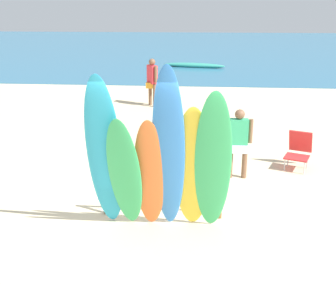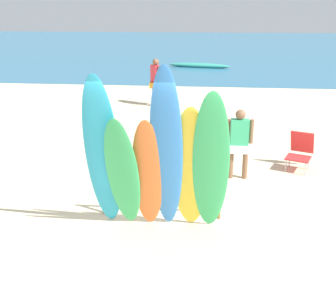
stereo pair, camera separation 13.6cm
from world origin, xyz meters
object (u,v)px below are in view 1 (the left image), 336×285
(surfboard_teal_0, at_px, (105,156))
(surfboard_blue_3, at_px, (169,153))
(surfboard_rack, at_px, (162,191))
(surfboard_orange_2, at_px, (150,176))
(surfboard_green_1, at_px, (125,175))
(distant_boat, at_px, (194,65))
(beachgoer_photographing, at_px, (152,79))
(surfboard_green_5, at_px, (213,164))
(beachgoer_midbeach, at_px, (239,139))
(beach_chair_red, at_px, (299,149))
(surfboard_yellow_4, at_px, (193,170))

(surfboard_teal_0, bearing_deg, surfboard_blue_3, -3.49)
(surfboard_rack, xyz_separation_m, surfboard_orange_2, (-0.13, -0.57, 0.51))
(surfboard_green_1, height_order, distant_boat, surfboard_green_1)
(beachgoer_photographing, xyz_separation_m, distant_boat, (1.25, 10.06, -0.84))
(surfboard_teal_0, xyz_separation_m, surfboard_green_5, (1.62, 0.06, -0.11))
(surfboard_green_5, bearing_deg, beachgoer_midbeach, 77.21)
(surfboard_orange_2, distance_m, beach_chair_red, 4.31)
(surfboard_blue_3, bearing_deg, beachgoer_photographing, 97.11)
(surfboard_yellow_4, relative_size, beachgoer_midbeach, 1.51)
(beachgoer_photographing, bearing_deg, surfboard_blue_3, -26.37)
(surfboard_orange_2, distance_m, surfboard_blue_3, 0.52)
(surfboard_green_1, distance_m, beach_chair_red, 4.63)
(surfboard_teal_0, xyz_separation_m, surfboard_orange_2, (0.66, 0.09, -0.34))
(beachgoer_midbeach, distance_m, beachgoer_photographing, 7.03)
(distant_boat, bearing_deg, surfboard_green_5, -87.74)
(surfboard_blue_3, relative_size, surfboard_green_5, 1.15)
(surfboard_rack, xyz_separation_m, surfboard_teal_0, (-0.79, -0.66, 0.84))
(surfboard_rack, bearing_deg, surfboard_teal_0, -140.23)
(beachgoer_midbeach, distance_m, beach_chair_red, 1.62)
(surfboard_orange_2, xyz_separation_m, surfboard_green_5, (0.96, -0.04, 0.23))
(beachgoer_photographing, bearing_deg, surfboard_rack, -26.84)
(surfboard_rack, xyz_separation_m, beachgoer_photographing, (-1.17, 8.37, 0.50))
(beachgoer_midbeach, xyz_separation_m, beachgoer_photographing, (-2.57, 6.54, 0.12))
(surfboard_teal_0, xyz_separation_m, beach_chair_red, (3.59, 3.21, -0.88))
(surfboard_teal_0, relative_size, distant_boat, 0.75)
(surfboard_teal_0, bearing_deg, surfboard_orange_2, 4.82)
(surfboard_teal_0, relative_size, surfboard_yellow_4, 1.23)
(surfboard_green_5, relative_size, beach_chair_red, 3.02)
(surfboard_rack, height_order, surfboard_yellow_4, surfboard_yellow_4)
(surfboard_rack, bearing_deg, surfboard_green_1, -127.45)
(surfboard_teal_0, relative_size, surfboard_green_5, 1.10)
(surfboard_rack, height_order, surfboard_green_1, surfboard_green_1)
(surfboard_green_5, distance_m, distant_boat, 19.08)
(surfboard_orange_2, distance_m, distant_boat, 19.02)
(surfboard_rack, bearing_deg, surfboard_orange_2, -102.94)
(surfboard_blue_3, distance_m, beachgoer_photographing, 9.15)
(surfboard_blue_3, bearing_deg, beachgoer_midbeach, 62.46)
(beachgoer_photographing, bearing_deg, surfboard_green_5, -22.25)
(surfboard_rack, xyz_separation_m, distant_boat, (0.08, 18.43, -0.34))
(surfboard_orange_2, distance_m, surfboard_green_5, 0.99)
(surfboard_yellow_4, bearing_deg, surfboard_green_5, -13.53)
(surfboard_blue_3, height_order, beach_chair_red, surfboard_blue_3)
(surfboard_rack, xyz_separation_m, beach_chair_red, (2.80, 2.54, -0.04))
(surfboard_rack, bearing_deg, beachgoer_midbeach, 52.62)
(surfboard_rack, distance_m, surfboard_orange_2, 0.77)
(surfboard_orange_2, xyz_separation_m, distant_boat, (0.21, 19.00, -0.84))
(surfboard_rack, bearing_deg, surfboard_green_5, -36.16)
(beachgoer_photographing, relative_size, distant_boat, 0.46)
(surfboard_green_5, bearing_deg, surfboard_rack, 144.29)
(surfboard_rack, relative_size, beach_chair_red, 2.54)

